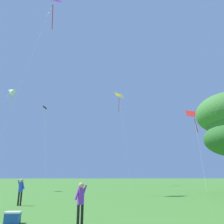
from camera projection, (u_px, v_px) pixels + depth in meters
The scene contains 8 objects.
kite_black_large at pixel (45, 113), 43.39m from camera, with size 3.23×7.67×15.33m.
kite_purple_streamer at pixel (52, 8), 28.53m from camera, with size 4.06×6.61×24.64m.
kite_yellow_diamond at pixel (119, 100), 50.87m from camera, with size 2.58×5.85×20.44m.
kite_white_distant at pixel (10, 91), 32.10m from camera, with size 2.72×9.02×14.19m.
kite_red_high at pixel (194, 117), 33.15m from camera, with size 3.61×7.10×11.49m.
person_foreground_watcher at pixel (81, 200), 8.42m from camera, with size 0.47×0.32×1.56m.
person_in_blue_jacket at pixel (21, 189), 14.40m from camera, with size 0.53×0.23×1.64m.
picnic_cooler at pixel (13, 217), 8.88m from camera, with size 0.60×0.40×0.44m.
Camera 1 is at (-1.77, -3.72, 1.79)m, focal length 35.94 mm.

